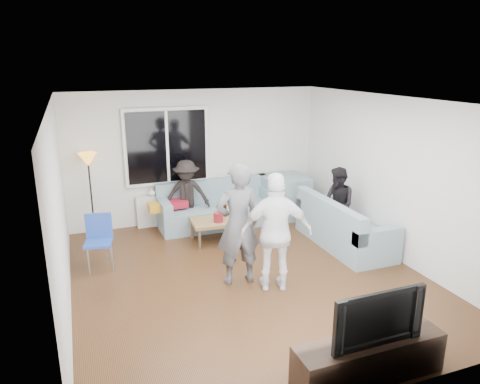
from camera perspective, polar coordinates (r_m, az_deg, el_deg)
name	(u,v)px	position (r m, az deg, el deg)	size (l,w,h in m)	color
floor	(248,278)	(6.85, 1.01, -10.86)	(5.00, 5.50, 0.04)	#56351C
ceiling	(249,99)	(6.11, 1.13, 11.72)	(5.00, 5.50, 0.04)	white
wall_back	(197,156)	(8.91, -5.55, 4.55)	(5.00, 0.04, 2.60)	silver
wall_front	(366,279)	(4.09, 15.81, -10.66)	(5.00, 0.04, 2.60)	silver
wall_left	(58,214)	(5.95, -22.14, -2.66)	(0.04, 5.50, 2.60)	silver
wall_right	(393,178)	(7.63, 18.95, 1.70)	(0.04, 5.50, 2.60)	silver
window_frame	(167,146)	(8.65, -9.31, 5.75)	(1.62, 0.06, 1.47)	white
window_glass	(167,147)	(8.62, -9.25, 5.70)	(1.50, 0.02, 1.35)	black
window_mullion	(167,147)	(8.61, -9.24, 5.69)	(0.05, 0.03, 1.35)	white
radiator	(170,209)	(8.93, -8.89, -2.14)	(1.30, 0.12, 0.62)	silver
potted_plant	(185,183)	(8.82, -7.02, 1.11)	(0.21, 0.17, 0.38)	#2B5F26
vase	(152,192)	(8.72, -11.19, -0.02)	(0.15, 0.15, 0.16)	silver
sofa_back_section	(218,204)	(8.75, -2.83, -1.55)	(2.30, 0.85, 0.85)	gray
sofa_right_section	(345,222)	(7.99, 13.21, -3.75)	(0.85, 2.00, 0.85)	gray
sofa_corner	(284,197)	(9.26, 5.65, -0.58)	(0.85, 0.85, 0.85)	gray
cushion_yellow	(159,207)	(8.44, -10.30, -1.88)	(0.38, 0.32, 0.14)	gold
cushion_red	(177,204)	(8.58, -8.01, -1.46)	(0.36, 0.30, 0.13)	maroon
coffee_table	(223,230)	(8.07, -2.22, -4.82)	(1.10, 0.60, 0.40)	olive
pitcher	(218,217)	(7.85, -2.78, -3.23)	(0.17, 0.17, 0.17)	maroon
side_chair	(99,243)	(7.22, -17.57, -6.27)	(0.40, 0.40, 0.86)	#274AAB
floor_lamp	(91,196)	(8.46, -18.41, -0.50)	(0.32, 0.32, 1.56)	orange
player_left	(238,224)	(6.34, -0.28, -4.16)	(0.65, 0.43, 1.79)	#4C4B50
player_right	(276,233)	(6.20, 4.64, -5.17)	(0.99, 0.41, 1.69)	white
spectator_right	(338,205)	(8.12, 12.32, -1.58)	(0.65, 0.50, 1.33)	black
spectator_back	(187,195)	(8.54, -6.79, -0.36)	(0.87, 0.50, 1.34)	black
tv_console	(369,359)	(5.01, 16.07, -19.72)	(1.60, 0.40, 0.44)	#2F1F17
television	(373,314)	(4.73, 16.57, -14.69)	(1.01, 0.13, 0.58)	black
bottle_d	(234,213)	(7.99, -0.78, -2.64)	(0.07, 0.07, 0.22)	yellow
bottle_b	(220,216)	(7.85, -2.50, -3.04)	(0.08, 0.08, 0.22)	#1A9023
bottle_c	(225,210)	(8.12, -1.93, -2.34)	(0.07, 0.07, 0.22)	black
bottle_e	(239,210)	(8.20, -0.14, -2.28)	(0.07, 0.07, 0.18)	black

